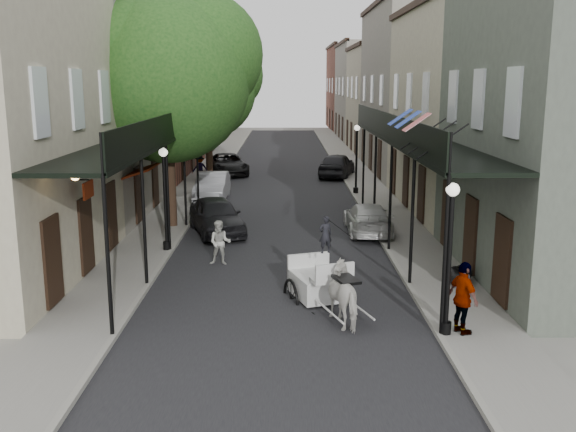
{
  "coord_description": "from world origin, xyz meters",
  "views": [
    {
      "loc": [
        0.19,
        -16.66,
        6.14
      ],
      "look_at": [
        0.31,
        4.86,
        1.6
      ],
      "focal_mm": 40.0,
      "sensor_mm": 36.0,
      "label": 1
    }
  ],
  "objects_px": {
    "pedestrian_sidewalk_right": "(463,298)",
    "car_right_far": "(337,165)",
    "car_left_near": "(216,216)",
    "car_left_far": "(228,164)",
    "tree_far": "(213,86)",
    "car_right_near": "(368,218)",
    "lamppost_right_far": "(356,158)",
    "carriage": "(314,262)",
    "lamppost_right_near": "(449,257)",
    "pedestrian_sidewalk_left": "(200,168)",
    "lamppost_left": "(165,197)",
    "horse": "(347,295)",
    "tree_near": "(177,72)",
    "pedestrian_walking": "(220,243)",
    "car_left_mid": "(212,187)"
  },
  "relations": [
    {
      "from": "tree_far",
      "to": "pedestrian_walking",
      "type": "distance_m",
      "value": 20.51
    },
    {
      "from": "lamppost_left",
      "to": "car_right_far",
      "type": "bearing_deg",
      "value": 67.68
    },
    {
      "from": "horse",
      "to": "pedestrian_walking",
      "type": "height_order",
      "value": "pedestrian_walking"
    },
    {
      "from": "tree_near",
      "to": "car_left_far",
      "type": "distance_m",
      "value": 16.68
    },
    {
      "from": "lamppost_right_near",
      "to": "horse",
      "type": "xyz_separation_m",
      "value": [
        -2.3,
        1.0,
        -1.29
      ]
    },
    {
      "from": "pedestrian_sidewalk_left",
      "to": "car_left_far",
      "type": "bearing_deg",
      "value": -138.75
    },
    {
      "from": "tree_far",
      "to": "lamppost_right_near",
      "type": "height_order",
      "value": "tree_far"
    },
    {
      "from": "tree_near",
      "to": "tree_far",
      "type": "relative_size",
      "value": 1.12
    },
    {
      "from": "tree_near",
      "to": "car_right_near",
      "type": "xyz_separation_m",
      "value": [
        7.8,
        -1.18,
        -5.87
      ]
    },
    {
      "from": "car_right_near",
      "to": "pedestrian_sidewalk_right",
      "type": "bearing_deg",
      "value": 95.18
    },
    {
      "from": "pedestrian_walking",
      "to": "car_right_near",
      "type": "bearing_deg",
      "value": 42.51
    },
    {
      "from": "pedestrian_walking",
      "to": "car_left_near",
      "type": "height_order",
      "value": "pedestrian_walking"
    },
    {
      "from": "tree_near",
      "to": "car_left_far",
      "type": "xyz_separation_m",
      "value": [
        0.6,
        15.63,
        -5.79
      ]
    },
    {
      "from": "lamppost_right_far",
      "to": "horse",
      "type": "bearing_deg",
      "value": -96.9
    },
    {
      "from": "pedestrian_sidewalk_right",
      "to": "car_right_far",
      "type": "xyz_separation_m",
      "value": [
        -0.9,
        26.76,
        -0.23
      ]
    },
    {
      "from": "lamppost_right_near",
      "to": "pedestrian_sidewalk_left",
      "type": "relative_size",
      "value": 2.33
    },
    {
      "from": "tree_far",
      "to": "carriage",
      "type": "xyz_separation_m",
      "value": [
        5.28,
        -22.92,
        -4.84
      ]
    },
    {
      "from": "tree_near",
      "to": "pedestrian_walking",
      "type": "bearing_deg",
      "value": -69.08
    },
    {
      "from": "lamppost_right_near",
      "to": "car_left_mid",
      "type": "relative_size",
      "value": 0.84
    },
    {
      "from": "lamppost_right_far",
      "to": "tree_near",
      "type": "bearing_deg",
      "value": -136.69
    },
    {
      "from": "tree_near",
      "to": "car_left_mid",
      "type": "bearing_deg",
      "value": 84.57
    },
    {
      "from": "lamppost_right_near",
      "to": "car_right_near",
      "type": "relative_size",
      "value": 0.87
    },
    {
      "from": "tree_near",
      "to": "lamppost_left",
      "type": "height_order",
      "value": "tree_near"
    },
    {
      "from": "lamppost_right_far",
      "to": "car_left_far",
      "type": "xyz_separation_m",
      "value": [
        -7.7,
        7.81,
        -1.35
      ]
    },
    {
      "from": "lamppost_right_near",
      "to": "car_right_far",
      "type": "bearing_deg",
      "value": 91.07
    },
    {
      "from": "pedestrian_sidewalk_right",
      "to": "car_left_near",
      "type": "xyz_separation_m",
      "value": [
        -7.1,
        11.0,
        -0.27
      ]
    },
    {
      "from": "lamppost_left",
      "to": "tree_far",
      "type": "bearing_deg",
      "value": 90.46
    },
    {
      "from": "pedestrian_walking",
      "to": "pedestrian_sidewalk_left",
      "type": "bearing_deg",
      "value": 102.8
    },
    {
      "from": "tree_near",
      "to": "lamppost_left",
      "type": "distance_m",
      "value": 6.1
    },
    {
      "from": "carriage",
      "to": "pedestrian_sidewalk_left",
      "type": "xyz_separation_m",
      "value": [
        -6.02,
        20.98,
        -0.08
      ]
    },
    {
      "from": "pedestrian_sidewalk_left",
      "to": "car_left_near",
      "type": "height_order",
      "value": "pedestrian_sidewalk_left"
    },
    {
      "from": "lamppost_right_near",
      "to": "car_left_mid",
      "type": "height_order",
      "value": "lamppost_right_near"
    },
    {
      "from": "tree_near",
      "to": "pedestrian_walking",
      "type": "distance_m",
      "value": 8.4
    },
    {
      "from": "car_left_near",
      "to": "lamppost_left",
      "type": "bearing_deg",
      "value": -134.41
    },
    {
      "from": "lamppost_right_far",
      "to": "carriage",
      "type": "height_order",
      "value": "lamppost_right_far"
    },
    {
      "from": "tree_far",
      "to": "car_left_far",
      "type": "distance_m",
      "value": 5.43
    },
    {
      "from": "horse",
      "to": "car_left_near",
      "type": "bearing_deg",
      "value": -84.92
    },
    {
      "from": "tree_far",
      "to": "tree_near",
      "type": "bearing_deg",
      "value": -89.81
    },
    {
      "from": "lamppost_left",
      "to": "horse",
      "type": "bearing_deg",
      "value": -49.87
    },
    {
      "from": "car_left_mid",
      "to": "car_right_near",
      "type": "height_order",
      "value": "car_left_mid"
    },
    {
      "from": "car_left_near",
      "to": "car_right_near",
      "type": "distance_m",
      "value": 6.2
    },
    {
      "from": "tree_far",
      "to": "pedestrian_sidewalk_right",
      "type": "distance_m",
      "value": 28.02
    },
    {
      "from": "car_left_mid",
      "to": "carriage",
      "type": "bearing_deg",
      "value": -72.9
    },
    {
      "from": "pedestrian_sidewalk_left",
      "to": "pedestrian_sidewalk_right",
      "type": "bearing_deg",
      "value": 83.75
    },
    {
      "from": "lamppost_right_far",
      "to": "lamppost_left",
      "type": "bearing_deg",
      "value": -124.35
    },
    {
      "from": "car_left_near",
      "to": "tree_far",
      "type": "bearing_deg",
      "value": 78.34
    },
    {
      "from": "tree_far",
      "to": "pedestrian_sidewalk_left",
      "type": "relative_size",
      "value": 5.41
    },
    {
      "from": "carriage",
      "to": "car_right_near",
      "type": "bearing_deg",
      "value": 53.02
    },
    {
      "from": "car_left_near",
      "to": "car_left_far",
      "type": "height_order",
      "value": "car_left_near"
    },
    {
      "from": "pedestrian_sidewalk_right",
      "to": "car_left_far",
      "type": "bearing_deg",
      "value": -4.91
    }
  ]
}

